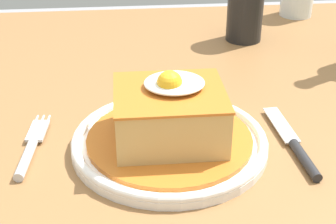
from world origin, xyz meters
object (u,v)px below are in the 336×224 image
at_px(fork, 30,149).
at_px(main_plate, 170,142).
at_px(soda_can, 245,8).
at_px(knife, 297,149).

bearing_deg(fork, main_plate, -1.10).
height_order(fork, soda_can, soda_can).
bearing_deg(fork, knife, -5.20).
height_order(fork, knife, same).
relative_size(main_plate, knife, 1.46).
distance_m(main_plate, soda_can, 0.40).
bearing_deg(knife, soda_can, 87.00).
distance_m(fork, soda_can, 0.50).
bearing_deg(soda_can, knife, -93.00).
distance_m(fork, knife, 0.33).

